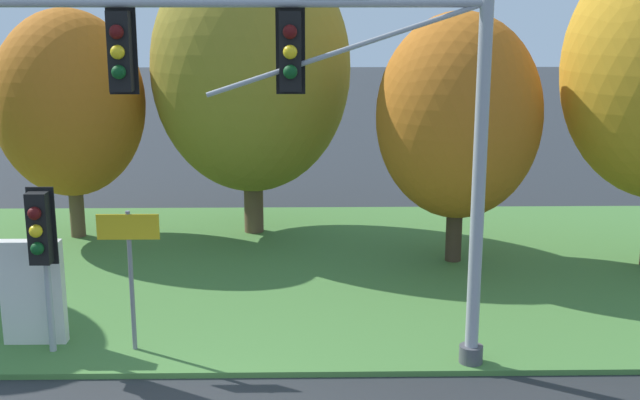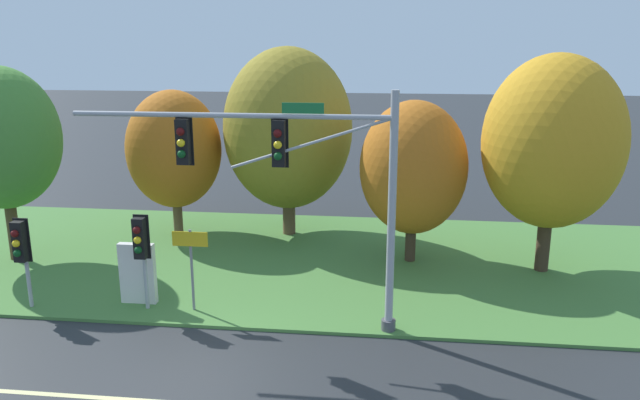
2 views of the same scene
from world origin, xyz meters
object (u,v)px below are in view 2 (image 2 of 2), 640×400
Objects in this scene: traffic_signal_mast at (298,173)px; pedestrian_signal_near_kerb at (141,243)px; tree_behind_signpost at (288,129)px; tree_mid_verge at (413,168)px; pedestrian_signal_further_along at (21,246)px; tree_nearest_road at (1,139)px; tree_tall_centre at (553,142)px; tree_left_of_mast at (174,149)px; route_sign_post at (191,256)px; info_kiosk at (138,274)px.

traffic_signal_mast reaches higher than pedestrian_signal_near_kerb.
tree_mid_verge is at bearing -28.68° from tree_behind_signpost.
pedestrian_signal_further_along is 0.40× the size of tree_nearest_road.
pedestrian_signal_near_kerb is at bearing -158.88° from tree_tall_centre.
tree_tall_centre is at bearing -11.08° from tree_left_of_mast.
pedestrian_signal_further_along is 12.89m from tree_mid_verge.
route_sign_post is at bearing -67.83° from tree_left_of_mast.
tree_behind_signpost is at bearing 161.62° from tree_tall_centre.
tree_tall_centre is (19.01, 1.04, 0.05)m from tree_nearest_road.
tree_mid_verge is at bearing 37.85° from route_sign_post.
tree_nearest_road reaches higher than info_kiosk.
tree_mid_verge is at bearing 33.62° from pedestrian_signal_near_kerb.
tree_tall_centre reaches higher than pedestrian_signal_further_along.
tree_tall_centre is at bearing 17.70° from pedestrian_signal_further_along.
tree_behind_signpost is at bearing 78.22° from route_sign_post.
route_sign_post reaches higher than info_kiosk.
route_sign_post is at bearing 5.76° from pedestrian_signal_further_along.
tree_behind_signpost is 1.02× the size of tree_tall_centre.
pedestrian_signal_further_along is at bearing -54.49° from tree_nearest_road.
route_sign_post is at bearing -10.56° from info_kiosk.
tree_tall_centre is (4.56, -0.46, 1.07)m from tree_mid_verge.
tree_behind_signpost reaches higher than tree_mid_verge.
tree_left_of_mast reaches higher than info_kiosk.
pedestrian_signal_further_along is 5.60m from tree_nearest_road.
tree_tall_centre reaches higher than tree_nearest_road.
traffic_signal_mast is at bearing -51.87° from tree_left_of_mast.
route_sign_post is 0.34× the size of tree_tall_centre.
traffic_signal_mast is at bearing -20.76° from tree_nearest_road.
tree_tall_centre is at bearing 21.12° from pedestrian_signal_near_kerb.
tree_left_of_mast is 14.43m from tree_tall_centre.
pedestrian_signal_near_kerb is 0.42× the size of tree_nearest_road.
tree_tall_centre reaches higher than route_sign_post.
pedestrian_signal_near_kerb is 1.18× the size of route_sign_post.
pedestrian_signal_near_kerb is at bearing 4.70° from pedestrian_signal_further_along.
tree_mid_verge is 0.78× the size of tree_tall_centre.
route_sign_post is 0.42× the size of tree_left_of_mast.
traffic_signal_mast is 1.26× the size of tree_nearest_road.
traffic_signal_mast reaches higher than info_kiosk.
tree_behind_signpost is at bearing 4.77° from tree_left_of_mast.
pedestrian_signal_near_kerb reaches higher than route_sign_post.
pedestrian_signal_near_kerb is at bearing -146.38° from tree_mid_verge.
tree_nearest_road is at bearing 159.24° from traffic_signal_mast.
tree_tall_centre reaches higher than tree_left_of_mast.
tree_mid_verge is at bearing -13.57° from tree_left_of_mast.
route_sign_post is (4.98, 0.50, -0.28)m from pedestrian_signal_further_along.
pedestrian_signal_further_along is at bearing -175.30° from pedestrian_signal_near_kerb.
info_kiosk is (-0.41, 0.55, -1.17)m from pedestrian_signal_near_kerb.
tree_nearest_road is at bearing -142.07° from tree_left_of_mast.
tree_left_of_mast is (1.97, 7.90, 1.52)m from pedestrian_signal_further_along.
pedestrian_signal_further_along is 0.47× the size of tree_left_of_mast.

